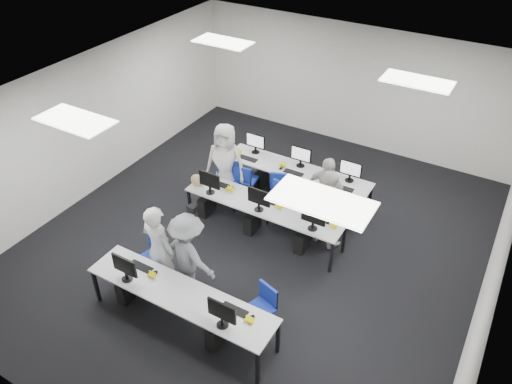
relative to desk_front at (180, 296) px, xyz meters
The scene contains 23 objects.
room 2.54m from the desk_front, 90.00° to the left, with size 9.00×9.02×3.00m.
ceiling_panels 3.33m from the desk_front, 90.00° to the left, with size 5.20×4.60×0.02m.
desk_front is the anchor object (origin of this frame).
desk_mid 2.60m from the desk_front, 90.00° to the left, with size 3.20×0.70×0.73m.
desk_back 4.00m from the desk_front, 90.00° to the left, with size 3.20×0.70×0.73m.
equipment_front 0.38m from the desk_front, behind, with size 2.51×0.41×1.19m.
equipment_mid 2.61m from the desk_front, 94.24° to the left, with size 2.91×0.41×1.19m.
equipment_back 4.04m from the desk_front, 87.27° to the left, with size 2.91×0.41×1.19m.
chair_0 1.20m from the desk_front, 155.60° to the left, with size 0.59×0.62×0.97m.
chair_1 1.30m from the desk_front, 28.41° to the left, with size 0.51×0.53×0.82m.
chair_2 3.30m from the desk_front, 110.80° to the left, with size 0.62×0.64×0.97m.
chair_3 3.25m from the desk_front, 89.68° to the left, with size 0.62×0.64×0.96m.
chair_4 3.27m from the desk_front, 71.04° to the left, with size 0.59×0.62×0.99m.
chair_5 3.64m from the desk_front, 105.04° to the left, with size 0.49×0.52×0.88m.
chair_6 3.37m from the desk_front, 87.68° to the left, with size 0.56×0.59×0.94m.
chair_7 3.62m from the desk_front, 73.57° to the left, with size 0.55×0.58×0.95m.
handbag 2.90m from the desk_front, 120.11° to the left, with size 0.30×0.19×0.25m, color #9B7750.
student_0 0.99m from the desk_front, 147.27° to the left, with size 0.62×0.41×1.71m, color #BAB8AF.
student_1 3.25m from the desk_front, 70.85° to the left, with size 0.76×0.59×1.57m, color #BAB8AF.
student_2 3.52m from the desk_front, 111.52° to the left, with size 0.86×0.56×1.77m, color #BAB8AF.
student_3 3.60m from the desk_front, 75.85° to the left, with size 0.91×0.38×1.56m, color #BAB8AF.
photographer 0.79m from the desk_front, 116.79° to the left, with size 1.03×0.59×1.59m, color gray.
dslr_camera 1.35m from the desk_front, 110.76° to the left, with size 0.14×0.18×0.10m, color black.
Camera 1 is at (3.67, -6.38, 6.43)m, focal length 35.00 mm.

